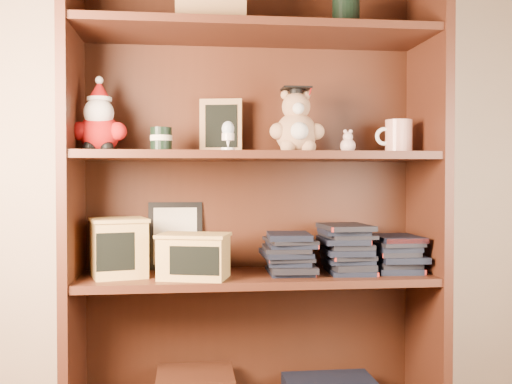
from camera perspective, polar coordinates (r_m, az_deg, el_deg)
bookcase at (r=2.01m, az=-0.24°, el=-1.14°), size 1.20×0.35×1.60m
shelf_lower at (r=1.99m, az=0.00°, el=-8.17°), size 1.14×0.33×0.02m
shelf_upper at (r=1.96m, az=0.00°, el=3.44°), size 1.14×0.33×0.02m
santa_plush at (r=1.97m, az=-14.70°, el=6.36°), size 0.17×0.13×0.25m
teachers_tin at (r=1.95m, az=-9.02°, el=4.98°), size 0.07×0.07×0.08m
chalkboard_plaque at (r=2.07m, az=-3.36°, el=6.18°), size 0.15×0.09×0.19m
egg_cup at (r=1.88m, az=-2.68°, el=5.45°), size 0.04×0.04×0.09m
grad_teddy_bear at (r=1.98m, az=3.87°, el=6.20°), size 0.18×0.16×0.22m
pink_figurine at (r=2.02m, az=8.74°, el=4.57°), size 0.05×0.05×0.08m
teacher_mug at (r=2.08m, az=13.35°, el=5.17°), size 0.13×0.09×0.11m
certificate_frame at (r=2.09m, az=-7.69°, el=-4.14°), size 0.19×0.05×0.23m
treats_box at (r=1.97m, az=-12.96°, el=-5.14°), size 0.21×0.21×0.19m
pencils_box at (r=1.90m, az=-5.93°, el=-6.06°), size 0.25×0.20×0.14m
book_stack_left at (r=1.99m, az=3.15°, el=-5.70°), size 0.14×0.20×0.14m
book_stack_mid at (r=2.03m, az=8.51°, el=-5.34°), size 0.14×0.20×0.16m
book_stack_right at (r=2.08m, az=13.05°, el=-5.85°), size 0.14×0.20×0.11m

